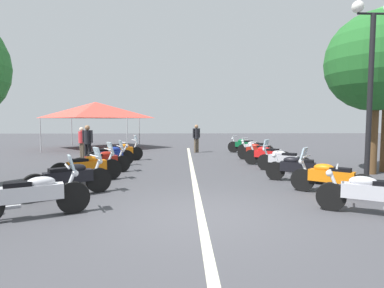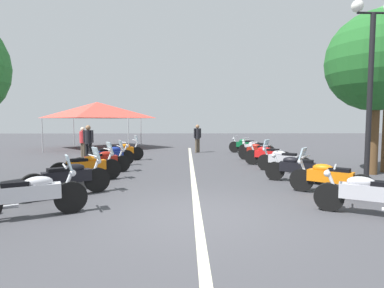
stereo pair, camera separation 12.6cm
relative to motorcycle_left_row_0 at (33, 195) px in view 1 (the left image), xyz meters
name	(u,v)px [view 1 (the left image)]	position (x,y,z in m)	size (l,w,h in m)	color
ground_plane	(201,216)	(0.06, -3.30, -0.47)	(80.00, 80.00, 0.00)	#424247
lane_centre_stripe	(193,173)	(5.15, -3.30, -0.47)	(20.37, 0.16, 0.01)	beige
motorcycle_left_row_0	(33,195)	(0.00, 0.00, 0.00)	(1.14, 2.03, 1.22)	black
motorcycle_left_row_1	(70,178)	(1.74, -0.08, 0.00)	(1.41, 1.86, 1.22)	black
motorcycle_left_row_2	(88,167)	(3.55, 0.02, 0.01)	(1.35, 1.92, 1.23)	black
motorcycle_left_row_3	(102,161)	(5.15, 0.00, -0.01)	(1.08, 1.97, 1.20)	black
motorcycle_left_row_4	(111,156)	(6.80, 0.09, -0.01)	(1.16, 1.82, 1.01)	black
motorcycle_left_row_5	(121,151)	(8.52, 0.00, 0.00)	(1.13, 2.02, 1.22)	black
motorcycle_right_row_0	(372,194)	(0.00, -6.76, -0.03)	(1.18, 1.94, 0.98)	black
motorcycle_right_row_1	(330,177)	(1.73, -6.74, -0.01)	(1.40, 1.70, 1.20)	black
motorcycle_right_row_2	(297,168)	(3.40, -6.51, -0.03)	(1.11, 1.79, 0.98)	black
motorcycle_right_row_3	(283,160)	(5.26, -6.67, -0.01)	(1.42, 1.69, 1.20)	black
motorcycle_right_row_4	(267,155)	(6.80, -6.51, -0.01)	(1.39, 1.77, 1.01)	black
motorcycle_right_row_5	(258,151)	(8.59, -6.54, -0.02)	(1.34, 1.79, 0.99)	black
motorcycle_right_row_6	(255,148)	(10.24, -6.81, -0.02)	(1.45, 1.71, 0.99)	black
motorcycle_right_row_7	(244,145)	(11.94, -6.58, -0.01)	(1.33, 1.86, 1.01)	black
street_lamp_twin_globe	(371,63)	(2.51, -8.19, 3.05)	(0.32, 1.22, 5.20)	black
bystander_0	(82,140)	(9.67, 2.21, 0.45)	(0.39, 0.42, 1.59)	brown
bystander_3	(88,141)	(8.13, 1.43, 0.53)	(0.32, 0.51, 1.71)	black
bystander_4	(196,136)	(12.35, -3.75, 0.51)	(0.34, 0.45, 1.68)	brown
roadside_tree_1	(376,62)	(4.76, -9.75, 3.50)	(3.46, 3.46, 5.73)	brown
event_tent	(96,110)	(15.35, 3.07, 2.17)	(5.80, 5.80, 3.20)	#E54C3F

